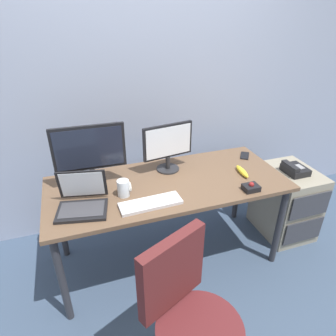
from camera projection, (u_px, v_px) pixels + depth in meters
The scene contains 14 objects.
ground_plane at pixel (168, 257), 2.57m from camera, with size 8.00×8.00×0.00m, color #394A62.
back_wall at pixel (140, 73), 2.50m from camera, with size 6.00×0.10×2.80m, color #959FB8.
desk at pixel (168, 190), 2.24m from camera, with size 1.76×0.75×0.75m.
file_cabinet at pixel (286, 202), 2.73m from camera, with size 0.42×0.53×0.64m.
desk_phone at pixel (295, 169), 2.54m from camera, with size 0.17×0.20×0.09m.
office_chair at pixel (190, 329), 1.54m from camera, with size 0.54×0.55×0.95m.
monitor_main at pixel (90, 152), 2.05m from camera, with size 0.50×0.18×0.45m.
monitor_side at pixel (168, 145), 2.28m from camera, with size 0.40×0.18×0.38m.
keyboard at pixel (151, 203), 1.95m from camera, with size 0.42×0.15×0.03m.
laptop at pixel (82, 201), 1.91m from camera, with size 0.36×0.33×0.24m.
trackball_mouse at pixel (251, 187), 2.10m from camera, with size 0.11×0.09×0.07m.
coffee_mug at pixel (124, 188), 2.03m from camera, with size 0.09×0.08×0.12m.
cell_phone at pixel (245, 156), 2.59m from camera, with size 0.07×0.14×0.01m, color black.
banana at pixel (242, 171), 2.31m from camera, with size 0.19×0.04×0.04m, color yellow.
Camera 1 is at (-0.61, -1.79, 1.90)m, focal length 31.95 mm.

